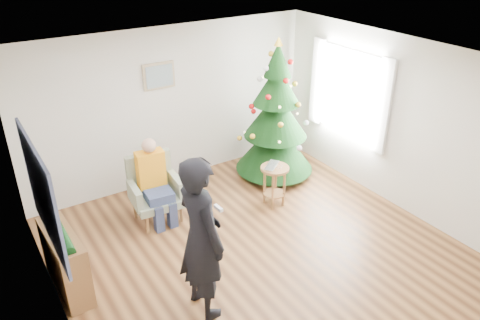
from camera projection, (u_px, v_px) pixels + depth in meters
floor at (258, 251)px, 6.36m from camera, size 5.00×5.00×0.00m
ceiling at (262, 62)px, 5.17m from camera, size 5.00×5.00×0.00m
wall_back at (172, 106)px, 7.64m from camera, size 5.00×0.00×5.00m
wall_front at (431, 284)px, 3.89m from camera, size 5.00×0.00×5.00m
wall_left at (49, 231)px, 4.56m from camera, size 0.00×5.00×5.00m
wall_right at (397, 124)px, 6.97m from camera, size 0.00×5.00×5.00m
window_panel at (349, 93)px, 7.61m from camera, size 0.04×1.30×1.40m
curtains at (348, 93)px, 7.60m from camera, size 0.05×1.75×1.50m
christmas_tree at (276, 117)px, 7.80m from camera, size 1.34×1.34×2.41m
stool at (274, 186)px, 7.25m from camera, size 0.44×0.44×0.66m
laptop at (275, 166)px, 7.10m from camera, size 0.43×0.40×0.03m
armchair at (156, 197)px, 6.91m from camera, size 0.77×0.71×0.98m
seated_person at (155, 181)px, 6.74m from camera, size 0.42×0.59×1.28m
standing_man at (201, 238)px, 5.00m from camera, size 0.50×0.73×1.94m
game_controller at (218, 208)px, 4.93m from camera, size 0.04×0.13×0.04m
console at (66, 262)px, 5.53m from camera, size 0.35×1.01×0.80m
garland at (59, 233)px, 5.34m from camera, size 0.14×0.90×0.14m
tapestry at (42, 194)px, 4.69m from camera, size 0.03×1.50×1.15m
framed_picture at (159, 76)px, 7.26m from camera, size 0.52×0.05×0.42m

